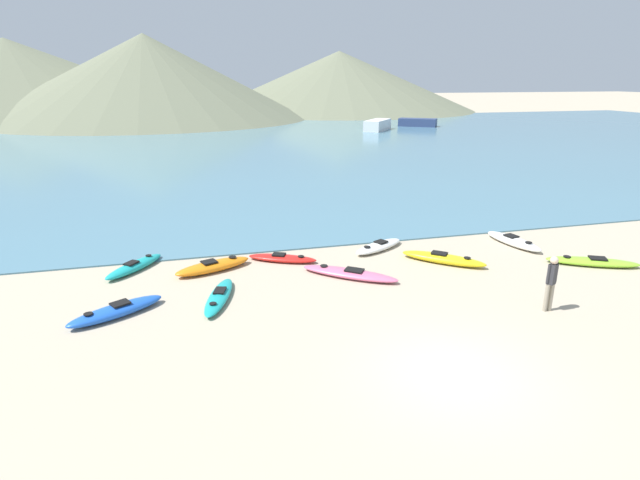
{
  "coord_description": "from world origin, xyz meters",
  "views": [
    {
      "loc": [
        -5.6,
        -9.04,
        6.61
      ],
      "look_at": [
        -0.85,
        9.05,
        0.5
      ],
      "focal_mm": 28.0,
      "sensor_mm": 36.0,
      "label": 1
    }
  ],
  "objects_px": {
    "kayak_on_sand_4": "(282,258)",
    "kayak_on_sand_6": "(592,262)",
    "kayak_on_sand_5": "(443,259)",
    "person_near_foreground": "(551,280)",
    "kayak_on_sand_1": "(135,266)",
    "moored_boat_1": "(418,122)",
    "kayak_on_sand_0": "(513,241)",
    "kayak_on_sand_3": "(213,266)",
    "kayak_on_sand_9": "(219,296)",
    "moored_boat_0": "(378,125)",
    "kayak_on_sand_2": "(349,273)",
    "kayak_on_sand_8": "(379,246)",
    "kayak_on_sand_7": "(116,311)"
  },
  "relations": [
    {
      "from": "kayak_on_sand_7",
      "to": "moored_boat_0",
      "type": "relative_size",
      "value": 0.48
    },
    {
      "from": "kayak_on_sand_2",
      "to": "moored_boat_1",
      "type": "bearing_deg",
      "value": 62.42
    },
    {
      "from": "kayak_on_sand_3",
      "to": "kayak_on_sand_9",
      "type": "height_order",
      "value": "kayak_on_sand_3"
    },
    {
      "from": "kayak_on_sand_7",
      "to": "kayak_on_sand_5",
      "type": "bearing_deg",
      "value": 7.88
    },
    {
      "from": "kayak_on_sand_4",
      "to": "kayak_on_sand_6",
      "type": "distance_m",
      "value": 11.49
    },
    {
      "from": "kayak_on_sand_0",
      "to": "kayak_on_sand_8",
      "type": "bearing_deg",
      "value": 171.54
    },
    {
      "from": "kayak_on_sand_4",
      "to": "kayak_on_sand_0",
      "type": "bearing_deg",
      "value": -3.09
    },
    {
      "from": "kayak_on_sand_7",
      "to": "person_near_foreground",
      "type": "xyz_separation_m",
      "value": [
        12.35,
        -2.86,
        0.81
      ]
    },
    {
      "from": "kayak_on_sand_0",
      "to": "moored_boat_0",
      "type": "distance_m",
      "value": 46.38
    },
    {
      "from": "kayak_on_sand_6",
      "to": "kayak_on_sand_8",
      "type": "xyz_separation_m",
      "value": [
        -7.01,
        3.63,
        0.01
      ]
    },
    {
      "from": "person_near_foreground",
      "to": "kayak_on_sand_4",
      "type": "bearing_deg",
      "value": 138.26
    },
    {
      "from": "kayak_on_sand_0",
      "to": "kayak_on_sand_6",
      "type": "bearing_deg",
      "value": -63.47
    },
    {
      "from": "kayak_on_sand_3",
      "to": "kayak_on_sand_0",
      "type": "bearing_deg",
      "value": -0.89
    },
    {
      "from": "kayak_on_sand_2",
      "to": "moored_boat_0",
      "type": "height_order",
      "value": "moored_boat_0"
    },
    {
      "from": "kayak_on_sand_6",
      "to": "kayak_on_sand_9",
      "type": "xyz_separation_m",
      "value": [
        -13.54,
        0.4,
        -0.01
      ]
    },
    {
      "from": "kayak_on_sand_0",
      "to": "moored_boat_0",
      "type": "relative_size",
      "value": 0.5
    },
    {
      "from": "kayak_on_sand_7",
      "to": "kayak_on_sand_4",
      "type": "bearing_deg",
      "value": 30.6
    },
    {
      "from": "kayak_on_sand_0",
      "to": "person_near_foreground",
      "type": "xyz_separation_m",
      "value": [
        -2.75,
        -5.6,
        0.81
      ]
    },
    {
      "from": "kayak_on_sand_5",
      "to": "person_near_foreground",
      "type": "height_order",
      "value": "person_near_foreground"
    },
    {
      "from": "kayak_on_sand_3",
      "to": "kayak_on_sand_9",
      "type": "relative_size",
      "value": 1.0
    },
    {
      "from": "kayak_on_sand_5",
      "to": "person_near_foreground",
      "type": "distance_m",
      "value": 4.62
    },
    {
      "from": "kayak_on_sand_1",
      "to": "kayak_on_sand_2",
      "type": "relative_size",
      "value": 0.78
    },
    {
      "from": "kayak_on_sand_2",
      "to": "person_near_foreground",
      "type": "distance_m",
      "value": 6.36
    },
    {
      "from": "kayak_on_sand_4",
      "to": "kayak_on_sand_1",
      "type": "bearing_deg",
      "value": 175.32
    },
    {
      "from": "kayak_on_sand_1",
      "to": "person_near_foreground",
      "type": "xyz_separation_m",
      "value": [
        12.16,
        -6.55,
        0.82
      ]
    },
    {
      "from": "moored_boat_0",
      "to": "kayak_on_sand_3",
      "type": "bearing_deg",
      "value": -117.61
    },
    {
      "from": "kayak_on_sand_4",
      "to": "person_near_foreground",
      "type": "height_order",
      "value": "person_near_foreground"
    },
    {
      "from": "kayak_on_sand_4",
      "to": "person_near_foreground",
      "type": "xyz_separation_m",
      "value": [
        6.85,
        -6.11,
        0.85
      ]
    },
    {
      "from": "kayak_on_sand_9",
      "to": "person_near_foreground",
      "type": "relative_size",
      "value": 1.69
    },
    {
      "from": "kayak_on_sand_6",
      "to": "kayak_on_sand_9",
      "type": "distance_m",
      "value": 13.55
    },
    {
      "from": "kayak_on_sand_1",
      "to": "kayak_on_sand_7",
      "type": "xyz_separation_m",
      "value": [
        -0.19,
        -3.69,
        0.01
      ]
    },
    {
      "from": "kayak_on_sand_2",
      "to": "kayak_on_sand_0",
      "type": "bearing_deg",
      "value": 11.92
    },
    {
      "from": "kayak_on_sand_2",
      "to": "person_near_foreground",
      "type": "bearing_deg",
      "value": -39.19
    },
    {
      "from": "kayak_on_sand_3",
      "to": "kayak_on_sand_4",
      "type": "height_order",
      "value": "kayak_on_sand_3"
    },
    {
      "from": "moored_boat_0",
      "to": "moored_boat_1",
      "type": "xyz_separation_m",
      "value": [
        7.42,
        3.75,
        -0.13
      ]
    },
    {
      "from": "kayak_on_sand_9",
      "to": "kayak_on_sand_4",
      "type": "bearing_deg",
      "value": 48.86
    },
    {
      "from": "kayak_on_sand_2",
      "to": "kayak_on_sand_3",
      "type": "xyz_separation_m",
      "value": [
        -4.55,
        1.8,
        0.04
      ]
    },
    {
      "from": "person_near_foreground",
      "to": "moored_boat_1",
      "type": "relative_size",
      "value": 0.32
    },
    {
      "from": "kayak_on_sand_4",
      "to": "kayak_on_sand_3",
      "type": "bearing_deg",
      "value": -172.72
    },
    {
      "from": "kayak_on_sand_7",
      "to": "kayak_on_sand_6",
      "type": "bearing_deg",
      "value": -0.21
    },
    {
      "from": "kayak_on_sand_0",
      "to": "kayak_on_sand_3",
      "type": "distance_m",
      "value": 12.19
    },
    {
      "from": "kayak_on_sand_1",
      "to": "kayak_on_sand_5",
      "type": "relative_size",
      "value": 0.89
    },
    {
      "from": "kayak_on_sand_5",
      "to": "kayak_on_sand_7",
      "type": "height_order",
      "value": "same"
    },
    {
      "from": "kayak_on_sand_9",
      "to": "moored_boat_0",
      "type": "bearing_deg",
      "value": 63.72
    },
    {
      "from": "person_near_foreground",
      "to": "kayak_on_sand_9",
      "type": "bearing_deg",
      "value": 161.17
    },
    {
      "from": "kayak_on_sand_4",
      "to": "kayak_on_sand_7",
      "type": "relative_size",
      "value": 0.95
    },
    {
      "from": "kayak_on_sand_9",
      "to": "moored_boat_1",
      "type": "xyz_separation_m",
      "value": [
        30.81,
        51.13,
        0.47
      ]
    },
    {
      "from": "kayak_on_sand_5",
      "to": "kayak_on_sand_9",
      "type": "height_order",
      "value": "kayak_on_sand_5"
    },
    {
      "from": "kayak_on_sand_1",
      "to": "moored_boat_1",
      "type": "relative_size",
      "value": 0.46
    },
    {
      "from": "kayak_on_sand_8",
      "to": "kayak_on_sand_9",
      "type": "distance_m",
      "value": 7.29
    }
  ]
}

